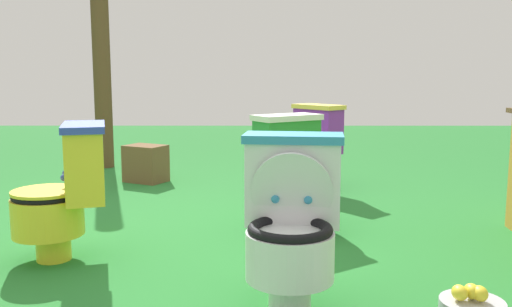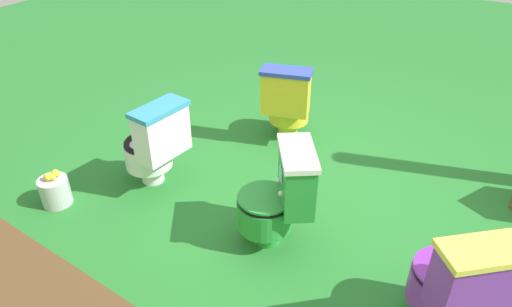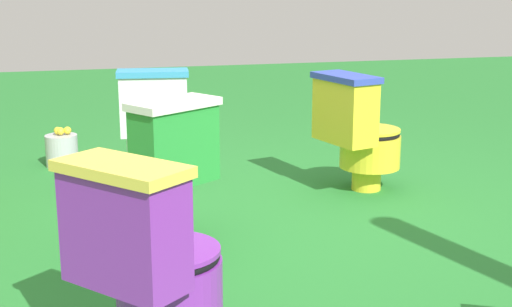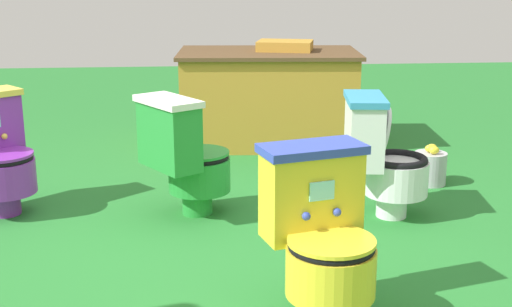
% 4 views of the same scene
% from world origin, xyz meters
% --- Properties ---
extents(ground, '(14.00, 14.00, 0.00)m').
position_xyz_m(ground, '(0.00, 0.00, 0.00)').
color(ground, '#26752D').
extents(toilet_yellow, '(0.52, 0.58, 0.73)m').
position_xyz_m(toilet_yellow, '(0.54, -0.66, 0.37)').
color(toilet_yellow, yellow).
rests_on(toilet_yellow, ground).
extents(toilet_white, '(0.54, 0.46, 0.73)m').
position_xyz_m(toilet_white, '(1.10, 0.50, 0.37)').
color(toilet_white, white).
rests_on(toilet_white, ground).
extents(toilet_green, '(0.63, 0.61, 0.73)m').
position_xyz_m(toilet_green, '(-0.03, 0.61, 0.37)').
color(toilet_green, green).
rests_on(toilet_green, ground).
extents(vendor_table, '(1.52, 0.96, 0.85)m').
position_xyz_m(vendor_table, '(0.63, 2.32, 0.39)').
color(vendor_table, '#B7842D').
rests_on(vendor_table, ground).
extents(lemon_bucket, '(0.22, 0.22, 0.28)m').
position_xyz_m(lemon_bucket, '(1.61, 1.09, 0.12)').
color(lemon_bucket, '#B7B7BF').
rests_on(lemon_bucket, ground).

